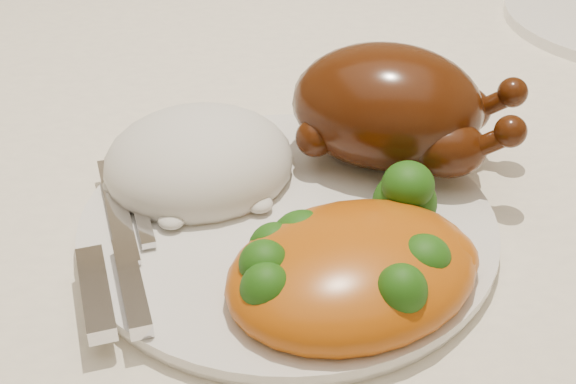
{
  "coord_description": "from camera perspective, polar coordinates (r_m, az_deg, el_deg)",
  "views": [
    {
      "loc": [
        0.0,
        -0.59,
        1.07
      ],
      "look_at": [
        0.01,
        -0.21,
        0.8
      ],
      "focal_mm": 50.0,
      "sensor_mm": 36.0,
      "label": 1
    }
  ],
  "objects": [
    {
      "name": "dining_table",
      "position": [
        0.72,
        -1.57,
        0.89
      ],
      "size": [
        1.6,
        0.9,
        0.76
      ],
      "color": "brown",
      "rests_on": "floor"
    },
    {
      "name": "tablecloth",
      "position": [
        0.68,
        -1.67,
        5.99
      ],
      "size": [
        1.73,
        1.03,
        0.18
      ],
      "color": "beige",
      "rests_on": "dining_table"
    },
    {
      "name": "dinner_plate",
      "position": [
        0.49,
        0.0,
        -2.44
      ],
      "size": [
        0.28,
        0.28,
        0.01
      ],
      "primitive_type": "cylinder",
      "rotation": [
        0.0,
        0.0,
        -0.16
      ],
      "color": "silver",
      "rests_on": "tablecloth"
    },
    {
      "name": "roast_chicken",
      "position": [
        0.52,
        7.44,
        5.98
      ],
      "size": [
        0.16,
        0.13,
        0.08
      ],
      "rotation": [
        0.0,
        0.0,
        -0.28
      ],
      "color": "#451C07",
      "rests_on": "dinner_plate"
    },
    {
      "name": "rice_mound",
      "position": [
        0.52,
        -6.33,
        2.07
      ],
      "size": [
        0.15,
        0.14,
        0.06
      ],
      "rotation": [
        0.0,
        0.0,
        0.27
      ],
      "color": "silver",
      "rests_on": "dinner_plate"
    },
    {
      "name": "mac_and_cheese",
      "position": [
        0.43,
        4.99,
        -5.09
      ],
      "size": [
        0.17,
        0.16,
        0.06
      ],
      "rotation": [
        0.0,
        0.0,
        0.43
      ],
      "color": "#AF4E0B",
      "rests_on": "dinner_plate"
    },
    {
      "name": "cutlery",
      "position": [
        0.45,
        -11.92,
        -4.81
      ],
      "size": [
        0.05,
        0.17,
        0.01
      ],
      "rotation": [
        0.0,
        0.0,
        0.27
      ],
      "color": "silver",
      "rests_on": "dinner_plate"
    }
  ]
}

